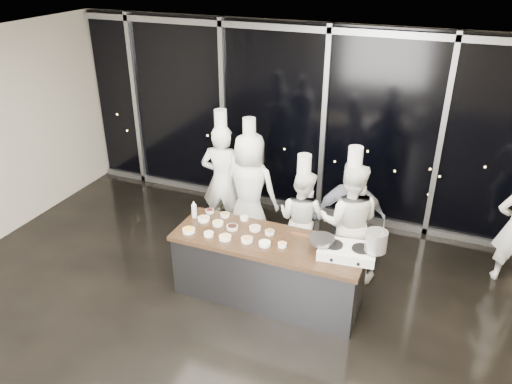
# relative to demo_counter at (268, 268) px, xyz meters

# --- Properties ---
(ground) EXTENTS (9.00, 9.00, 0.00)m
(ground) POSITION_rel_demo_counter_xyz_m (0.00, -0.90, -0.45)
(ground) COLOR black
(ground) RESTS_ON ground
(room_shell) EXTENTS (9.02, 7.02, 3.21)m
(room_shell) POSITION_rel_demo_counter_xyz_m (0.18, -0.90, 1.79)
(room_shell) COLOR beige
(room_shell) RESTS_ON ground
(window_wall) EXTENTS (8.90, 0.11, 3.20)m
(window_wall) POSITION_rel_demo_counter_xyz_m (0.00, 2.53, 1.14)
(window_wall) COLOR black
(window_wall) RESTS_ON ground
(demo_counter) EXTENTS (2.46, 0.86, 0.90)m
(demo_counter) POSITION_rel_demo_counter_xyz_m (0.00, 0.00, 0.00)
(demo_counter) COLOR #3C3C41
(demo_counter) RESTS_ON ground
(stove) EXTENTS (0.71, 0.49, 0.14)m
(stove) POSITION_rel_demo_counter_xyz_m (1.00, 0.01, 0.51)
(stove) COLOR white
(stove) RESTS_ON demo_counter
(frying_pan) EXTENTS (0.56, 0.35, 0.05)m
(frying_pan) POSITION_rel_demo_counter_xyz_m (0.68, -0.01, 0.61)
(frying_pan) COLOR gray
(frying_pan) RESTS_ON stove
(stock_pot) EXTENTS (0.28, 0.28, 0.26)m
(stock_pot) POSITION_rel_demo_counter_xyz_m (1.32, 0.04, 0.71)
(stock_pot) COLOR silver
(stock_pot) RESTS_ON stove
(prep_bowls) EXTENTS (1.37, 0.70, 0.05)m
(prep_bowls) POSITION_rel_demo_counter_xyz_m (-0.53, 0.02, 0.47)
(prep_bowls) COLOR white
(prep_bowls) RESTS_ON demo_counter
(squeeze_bottle) EXTENTS (0.07, 0.07, 0.25)m
(squeeze_bottle) POSITION_rel_demo_counter_xyz_m (-1.14, 0.15, 0.57)
(squeeze_bottle) COLOR silver
(squeeze_bottle) RESTS_ON demo_counter
(chef_far_left) EXTENTS (0.73, 0.54, 2.08)m
(chef_far_left) POSITION_rel_demo_counter_xyz_m (-1.25, 1.28, 0.49)
(chef_far_left) COLOR white
(chef_far_left) RESTS_ON ground
(chef_left) EXTENTS (0.90, 0.60, 2.03)m
(chef_left) POSITION_rel_demo_counter_xyz_m (-0.77, 1.21, 0.46)
(chef_left) COLOR white
(chef_left) RESTS_ON ground
(chef_center) EXTENTS (0.84, 0.72, 1.73)m
(chef_center) POSITION_rel_demo_counter_xyz_m (0.16, 0.92, 0.31)
(chef_center) COLOR white
(chef_center) RESTS_ON ground
(guest) EXTENTS (1.06, 0.63, 1.69)m
(guest) POSITION_rel_demo_counter_xyz_m (0.81, 1.03, 0.39)
(guest) COLOR #151C3B
(guest) RESTS_ON ground
(chef_right) EXTENTS (0.92, 0.77, 1.96)m
(chef_right) POSITION_rel_demo_counter_xyz_m (0.84, 0.88, 0.42)
(chef_right) COLOR white
(chef_right) RESTS_ON ground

